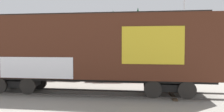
{
  "coord_description": "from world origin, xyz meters",
  "views": [
    {
      "loc": [
        4.38,
        -11.91,
        2.7
      ],
      "look_at": [
        1.8,
        1.48,
        2.06
      ],
      "focal_mm": 35.34,
      "sensor_mm": 36.0,
      "label": 1
    }
  ],
  "objects_px": {
    "flagpole": "(187,19)",
    "parked_car_red": "(122,71)",
    "freight_car": "(91,48)",
    "parked_car_black": "(62,69)"
  },
  "relations": [
    {
      "from": "parked_car_black",
      "to": "parked_car_red",
      "type": "distance_m",
      "value": 4.89
    },
    {
      "from": "freight_car",
      "to": "flagpole",
      "type": "relative_size",
      "value": 1.67
    },
    {
      "from": "freight_car",
      "to": "parked_car_black",
      "type": "relative_size",
      "value": 3.24
    },
    {
      "from": "parked_car_black",
      "to": "parked_car_red",
      "type": "relative_size",
      "value": 0.88
    },
    {
      "from": "freight_car",
      "to": "flagpole",
      "type": "xyz_separation_m",
      "value": [
        6.47,
        9.69,
        2.6
      ]
    },
    {
      "from": "flagpole",
      "to": "parked_car_red",
      "type": "xyz_separation_m",
      "value": [
        -5.44,
        -4.78,
        -4.39
      ]
    },
    {
      "from": "flagpole",
      "to": "parked_car_red",
      "type": "bearing_deg",
      "value": -138.7
    },
    {
      "from": "parked_car_black",
      "to": "parked_car_red",
      "type": "bearing_deg",
      "value": 1.01
    },
    {
      "from": "flagpole",
      "to": "parked_car_red",
      "type": "height_order",
      "value": "flagpole"
    },
    {
      "from": "flagpole",
      "to": "parked_car_black",
      "type": "xyz_separation_m",
      "value": [
        -10.32,
        -4.86,
        -4.36
      ]
    }
  ]
}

